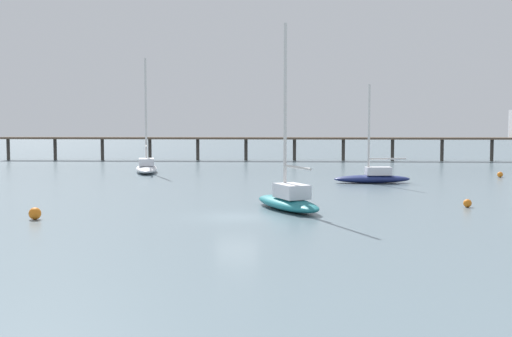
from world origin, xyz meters
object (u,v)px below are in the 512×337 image
object	(u,v)px
sailboat_teal	(288,198)
sailboat_white	(146,166)
mooring_buoy_far	(500,175)
mooring_buoy_mid	(467,203)
mooring_buoy_inner	(35,214)
sailboat_navy	(373,176)
pier	(371,133)

from	to	relation	value
sailboat_teal	sailboat_white	bearing A→B (deg)	118.25
sailboat_teal	mooring_buoy_far	xyz separation A→B (m)	(21.90, 26.11, -0.47)
mooring_buoy_mid	mooring_buoy_far	world-z (taller)	mooring_buoy_far
mooring_buoy_mid	mooring_buoy_far	bearing A→B (deg)	67.90
mooring_buoy_far	mooring_buoy_inner	bearing A→B (deg)	-139.81
mooring_buoy_inner	sailboat_teal	bearing A→B (deg)	18.53
sailboat_navy	sailboat_teal	bearing A→B (deg)	-112.48
sailboat_navy	mooring_buoy_inner	world-z (taller)	sailboat_navy
sailboat_teal	sailboat_white	xyz separation A→B (m)	(-16.43, 30.58, -0.02)
sailboat_navy	sailboat_white	xyz separation A→B (m)	(-24.35, 11.45, 0.10)
sailboat_navy	mooring_buoy_far	bearing A→B (deg)	26.54
sailboat_white	mooring_buoy_inner	xyz separation A→B (m)	(1.49, -35.59, -0.39)
mooring_buoy_inner	pier	bearing A→B (deg)	65.70
sailboat_teal	mooring_buoy_mid	distance (m)	12.29
sailboat_white	mooring_buoy_far	xyz separation A→B (m)	(38.34, -4.47, -0.46)
sailboat_white	mooring_buoy_mid	world-z (taller)	sailboat_white
mooring_buoy_inner	mooring_buoy_far	distance (m)	48.23
pier	mooring_buoy_inner	xyz separation A→B (m)	(-26.80, -59.34, -3.72)
sailboat_navy	sailboat_white	distance (m)	26.91
sailboat_teal	mooring_buoy_mid	size ratio (longest dim) A/B	21.89
sailboat_teal	mooring_buoy_far	distance (m)	34.09
pier	mooring_buoy_mid	size ratio (longest dim) A/B	147.35
mooring_buoy_mid	mooring_buoy_inner	bearing A→B (deg)	-165.46
sailboat_teal	mooring_buoy_far	size ratio (longest dim) A/B	20.68
sailboat_white	mooring_buoy_inner	world-z (taller)	sailboat_white
pier	sailboat_white	bearing A→B (deg)	-139.98
pier	sailboat_white	size ratio (longest dim) A/B	6.29
sailboat_teal	mooring_buoy_inner	bearing A→B (deg)	-161.47
sailboat_white	mooring_buoy_far	distance (m)	38.60
pier	sailboat_teal	world-z (taller)	sailboat_teal
pier	sailboat_teal	size ratio (longest dim) A/B	6.73
sailboat_teal	sailboat_navy	xyz separation A→B (m)	(7.91, 19.13, -0.11)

